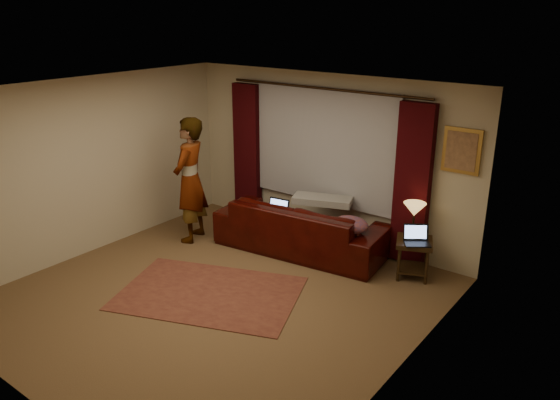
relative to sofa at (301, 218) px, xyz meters
The scene contains 20 objects.
floor 1.90m from the sofa, 90.90° to the right, with size 5.00×5.00×0.01m, color brown.
ceiling 2.77m from the sofa, 90.90° to the right, with size 5.00×5.00×0.02m, color silver.
wall_back 1.03m from the sofa, 92.42° to the left, with size 5.00×0.02×2.60m, color #BFB395.
wall_front 4.39m from the sofa, 90.38° to the right, with size 5.00×0.02×2.60m, color #BFB395.
wall_left 3.21m from the sofa, 144.20° to the right, with size 0.02×5.00×2.60m, color #BFB395.
wall_right 3.17m from the sofa, 36.42° to the right, with size 0.02×5.00×2.60m, color #BFB395.
sheer_curtain 1.16m from the sofa, 92.66° to the left, with size 2.50×0.05×1.80m, color #9998A0.
drape_left 1.76m from the sofa, 159.67° to the left, with size 0.50×0.14×2.30m, color black.
drape_right 1.71m from the sofa, 21.06° to the left, with size 0.50×0.14×2.30m, color black.
curtain_rod 1.94m from the sofa, 92.89° to the left, with size 0.04×0.04×3.40m, color black.
picture_frame 2.49m from the sofa, 17.33° to the left, with size 0.50×0.04×0.60m, color #B5893E.
sofa is the anchor object (origin of this frame).
throw_blanket 0.62m from the sofa, 56.17° to the left, with size 0.88×0.35×0.10m, color gray.
clothing_pile 0.87m from the sofa, ahead, with size 0.52×0.40×0.22m, color brown.
laptop_sofa 0.42m from the sofa, 151.40° to the right, with size 0.33×0.36×0.24m, color black, non-canonical shape.
area_rug 1.91m from the sofa, 95.22° to the right, with size 2.28×1.52×0.01m, color brown.
end_table 1.75m from the sofa, ahead, with size 0.47×0.47×0.54m, color black.
tiffany_lamp 1.69m from the sofa, 10.67° to the left, with size 0.30×0.30×0.49m, color #A78145, non-canonical shape.
laptop_table 1.81m from the sofa, ahead, with size 0.33×0.36×0.24m, color black, non-canonical shape.
person 1.82m from the sofa, 156.72° to the right, with size 0.58×0.58×1.96m, color gray.
Camera 1 is at (4.38, -4.43, 3.52)m, focal length 35.00 mm.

